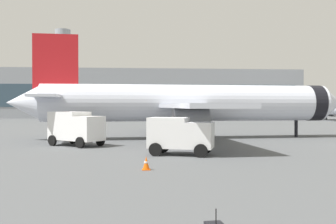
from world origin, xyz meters
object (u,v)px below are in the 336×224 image
airplane_at_gate (187,103)px  safety_cone_mid (146,163)px  service_truck (76,127)px  safety_cone_near (160,131)px  airplane_taxiing (316,108)px  cargo_van (180,134)px

airplane_at_gate → safety_cone_mid: 20.92m
service_truck → safety_cone_near: bearing=58.8°
airplane_at_gate → airplane_taxiing: (38.69, 51.07, -0.89)m
airplane_taxiing → safety_cone_mid: 83.48m
cargo_van → airplane_at_gate: bearing=80.2°
cargo_van → safety_cone_mid: bearing=-112.5°
cargo_van → safety_cone_near: 20.49m
airplane_taxiing → safety_cone_mid: size_ratio=37.31×
service_truck → cargo_van: (8.09, -7.09, -0.16)m
service_truck → safety_cone_mid: (5.53, -13.25, -1.25)m
service_truck → airplane_taxiing: bearing=49.7°
service_truck → safety_cone_near: service_truck is taller
airplane_at_gate → airplane_taxiing: 64.08m
service_truck → safety_cone_mid: size_ratio=7.06×
service_truck → cargo_van: service_truck is taller
cargo_van → safety_cone_mid: (-2.56, -6.16, -1.09)m
safety_cone_mid → airplane_at_gate: bearing=76.1°
airplane_at_gate → safety_cone_mid: airplane_at_gate is taller
airplane_at_gate → safety_cone_near: airplane_at_gate is taller
airplane_taxiing → cargo_van: (-41.08, -64.96, -1.32)m
airplane_at_gate → cargo_van: airplane_at_gate is taller
cargo_van → safety_cone_near: size_ratio=7.74×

